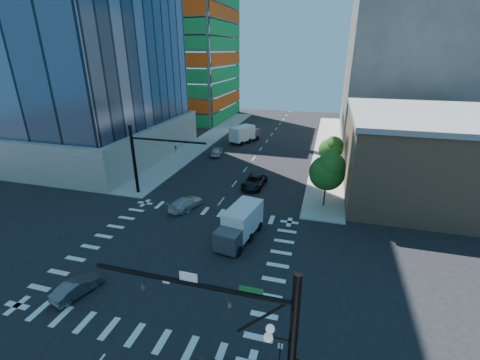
% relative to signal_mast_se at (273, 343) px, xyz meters
% --- Properties ---
extents(ground, '(160.00, 160.00, 0.00)m').
position_rel_signal_mast_se_xyz_m(ground, '(-10.60, 11.50, -5.01)').
color(ground, black).
rests_on(ground, ground).
extents(road_markings, '(20.00, 20.00, 0.01)m').
position_rel_signal_mast_se_xyz_m(road_markings, '(-10.60, 11.50, -5.00)').
color(road_markings, silver).
rests_on(road_markings, ground).
extents(sidewalk_ne, '(5.00, 60.00, 0.15)m').
position_rel_signal_mast_se_xyz_m(sidewalk_ne, '(1.90, 51.50, -4.93)').
color(sidewalk_ne, '#9C9893').
rests_on(sidewalk_ne, ground).
extents(sidewalk_nw, '(5.00, 60.00, 0.15)m').
position_rel_signal_mast_se_xyz_m(sidewalk_nw, '(-23.10, 51.50, -4.93)').
color(sidewalk_nw, '#9C9893').
rests_on(sidewalk_nw, ground).
extents(construction_building, '(25.16, 34.50, 70.60)m').
position_rel_signal_mast_se_xyz_m(construction_building, '(-38.02, 73.43, 19.60)').
color(construction_building, gray).
rests_on(construction_building, ground).
extents(commercial_building, '(20.50, 22.50, 10.60)m').
position_rel_signal_mast_se_xyz_m(commercial_building, '(14.40, 33.50, 0.31)').
color(commercial_building, '#907053').
rests_on(commercial_building, ground).
extents(bg_building_ne, '(24.00, 30.00, 28.00)m').
position_rel_signal_mast_se_xyz_m(bg_building_ne, '(16.40, 66.50, 8.99)').
color(bg_building_ne, '#5D5953').
rests_on(bg_building_ne, ground).
extents(signal_mast_se, '(10.51, 2.48, 9.00)m').
position_rel_signal_mast_se_xyz_m(signal_mast_se, '(0.00, 0.00, 0.00)').
color(signal_mast_se, black).
rests_on(signal_mast_se, sidewalk_se).
extents(signal_mast_nw, '(10.20, 0.40, 9.00)m').
position_rel_signal_mast_se_xyz_m(signal_mast_nw, '(-20.60, 23.00, 0.49)').
color(signal_mast_nw, black).
rests_on(signal_mast_nw, sidewalk_nw).
extents(tree_south, '(4.16, 4.16, 6.82)m').
position_rel_signal_mast_se_xyz_m(tree_south, '(2.03, 25.40, -0.32)').
color(tree_south, '#382316').
rests_on(tree_south, sidewalk_ne).
extents(tree_north, '(3.54, 3.52, 5.78)m').
position_rel_signal_mast_se_xyz_m(tree_north, '(2.33, 37.40, -1.02)').
color(tree_north, '#382316').
rests_on(tree_north, sidewalk_ne).
extents(no_parking_sign, '(0.30, 0.06, 2.20)m').
position_rel_signal_mast_se_xyz_m(no_parking_sign, '(0.10, 2.50, -3.63)').
color(no_parking_sign, black).
rests_on(no_parking_sign, ground).
extents(car_nb_far, '(2.94, 5.80, 1.57)m').
position_rel_signal_mast_se_xyz_m(car_nb_far, '(-7.65, 29.23, -4.22)').
color(car_nb_far, black).
rests_on(car_nb_far, ground).
extents(car_sb_near, '(3.42, 5.17, 1.39)m').
position_rel_signal_mast_se_xyz_m(car_sb_near, '(-14.07, 20.54, -4.31)').
color(car_sb_near, silver).
rests_on(car_sb_near, ground).
extents(car_sb_mid, '(2.57, 4.79, 1.55)m').
position_rel_signal_mast_se_xyz_m(car_sb_mid, '(-17.52, 41.55, -4.23)').
color(car_sb_mid, '#B5B9BD').
rests_on(car_sb_mid, ground).
extents(car_sb_cross, '(2.40, 4.12, 1.28)m').
position_rel_signal_mast_se_xyz_m(car_sb_cross, '(-16.04, 4.76, -4.37)').
color(car_sb_cross, '#4B4B50').
rests_on(car_sb_cross, ground).
extents(box_truck_near, '(3.64, 6.53, 3.24)m').
position_rel_signal_mast_se_xyz_m(box_truck_near, '(-6.05, 15.55, -3.58)').
color(box_truck_near, black).
rests_on(box_truck_near, ground).
extents(box_truck_far, '(5.25, 7.14, 3.45)m').
position_rel_signal_mast_se_xyz_m(box_truck_far, '(-14.76, 51.73, -3.48)').
color(box_truck_far, black).
rests_on(box_truck_far, ground).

